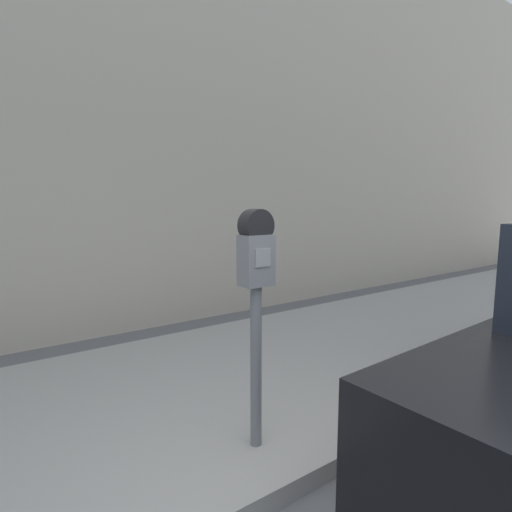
# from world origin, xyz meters

# --- Properties ---
(sidewalk) EXTENTS (24.00, 2.80, 0.13)m
(sidewalk) POSITION_xyz_m (0.00, 2.20, 0.06)
(sidewalk) COLOR #9E9B96
(sidewalk) RESTS_ON ground_plane
(building_facade) EXTENTS (24.00, 0.30, 6.65)m
(building_facade) POSITION_xyz_m (0.00, 4.49, 3.32)
(building_facade) COLOR beige
(building_facade) RESTS_ON ground_plane
(parking_meter) EXTENTS (0.20, 0.14, 1.52)m
(parking_meter) POSITION_xyz_m (0.29, 1.21, 1.18)
(parking_meter) COLOR slate
(parking_meter) RESTS_ON sidewalk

